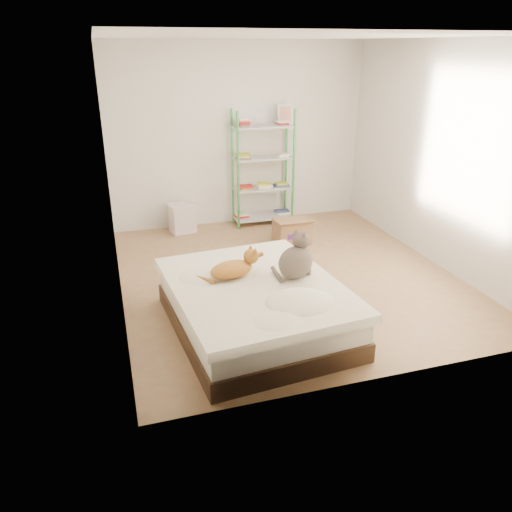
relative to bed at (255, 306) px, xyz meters
name	(u,v)px	position (x,y,z in m)	size (l,w,h in m)	color
room	(289,167)	(0.71, 1.05, 1.06)	(3.81, 4.21, 2.61)	#9F875A
bed	(255,306)	(0.00, 0.00, 0.00)	(1.66, 1.99, 0.48)	#442B1F
orange_cat	(231,267)	(-0.18, 0.20, 0.34)	(0.51, 0.27, 0.20)	#C9793B
grey_cat	(296,256)	(0.40, 0.02, 0.46)	(0.33, 0.39, 0.45)	#6C5B4C
shelf_unit	(263,170)	(1.02, 2.93, 0.58)	(0.90, 0.36, 1.74)	green
cardboard_box	(292,231)	(1.15, 2.03, -0.08)	(0.47, 0.45, 0.37)	#9A6441
white_bin	(182,218)	(-0.22, 2.90, -0.02)	(0.42, 0.38, 0.42)	beige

